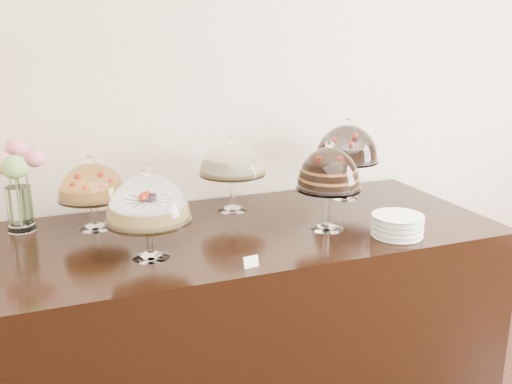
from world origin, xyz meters
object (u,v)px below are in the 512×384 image
object	(u,v)px
display_counter	(252,316)
flower_vase	(17,181)
cake_stand_fruit_tart	(92,184)
cake_stand_choco_layer	(329,172)
cake_stand_dark_choco	(347,146)
cake_stand_sugar_sponge	(148,203)
cake_stand_cheesecake	(232,162)
plate_stack	(397,226)

from	to	relation	value
display_counter	flower_vase	xyz separation A→B (m)	(-0.97, 0.33, 0.68)
cake_stand_fruit_tart	cake_stand_choco_layer	bearing A→B (deg)	-21.84
display_counter	cake_stand_fruit_tart	bearing A→B (deg)	159.66
cake_stand_dark_choco	cake_stand_fruit_tart	bearing A→B (deg)	-179.34
cake_stand_sugar_sponge	cake_stand_choco_layer	xyz separation A→B (m)	(0.81, 0.04, 0.04)
flower_vase	cake_stand_cheesecake	bearing A→B (deg)	-3.24
cake_stand_sugar_sponge	cake_stand_dark_choco	distance (m)	1.22
display_counter	cake_stand_fruit_tart	xyz separation A→B (m)	(-0.67, 0.25, 0.66)
display_counter	cake_stand_fruit_tart	world-z (taller)	cake_stand_fruit_tart
cake_stand_sugar_sponge	cake_stand_fruit_tart	xyz separation A→B (m)	(-0.17, 0.43, -0.02)
cake_stand_sugar_sponge	cake_stand_fruit_tart	distance (m)	0.47
plate_stack	cake_stand_cheesecake	bearing A→B (deg)	131.63
cake_stand_fruit_tart	cake_stand_sugar_sponge	bearing A→B (deg)	-68.91
cake_stand_fruit_tart	cake_stand_dark_choco	bearing A→B (deg)	0.66
cake_stand_cheesecake	cake_stand_choco_layer	bearing A→B (deg)	-53.87
flower_vase	cake_stand_fruit_tart	bearing A→B (deg)	-15.14
cake_stand_sugar_sponge	cake_stand_cheesecake	xyz separation A→B (m)	(0.50, 0.46, 0.02)
cake_stand_cheesecake	cake_stand_sugar_sponge	bearing A→B (deg)	-137.40
cake_stand_choco_layer	cake_stand_fruit_tart	size ratio (longest dim) A/B	1.22
cake_stand_dark_choco	plate_stack	distance (m)	0.65
cake_stand_cheesecake	plate_stack	xyz separation A→B (m)	(0.54, -0.61, -0.20)
cake_stand_choco_layer	plate_stack	world-z (taller)	cake_stand_choco_layer
cake_stand_choco_layer	cake_stand_cheesecake	size ratio (longest dim) A/B	1.10
cake_stand_cheesecake	cake_stand_dark_choco	xyz separation A→B (m)	(0.63, -0.01, 0.03)
cake_stand_choco_layer	cake_stand_fruit_tart	bearing A→B (deg)	158.16
cake_stand_choco_layer	cake_stand_fruit_tart	xyz separation A→B (m)	(-0.97, 0.39, -0.06)
cake_stand_choco_layer	plate_stack	bearing A→B (deg)	-39.12
cake_stand_choco_layer	cake_stand_dark_choco	xyz separation A→B (m)	(0.33, 0.41, 0.01)
cake_stand_cheesecake	flower_vase	bearing A→B (deg)	176.76
cake_stand_sugar_sponge	flower_vase	distance (m)	0.70
cake_stand_dark_choco	cake_stand_choco_layer	bearing A→B (deg)	-128.73
cake_stand_sugar_sponge	plate_stack	size ratio (longest dim) A/B	1.71
cake_stand_sugar_sponge	display_counter	bearing A→B (deg)	20.45
cake_stand_dark_choco	cake_stand_fruit_tart	distance (m)	1.30
cake_stand_fruit_tart	flower_vase	world-z (taller)	flower_vase
display_counter	cake_stand_fruit_tart	distance (m)	0.97
plate_stack	cake_stand_sugar_sponge	bearing A→B (deg)	171.77
cake_stand_dark_choco	flower_vase	bearing A→B (deg)	177.57
flower_vase	cake_stand_choco_layer	bearing A→B (deg)	-20.28
flower_vase	plate_stack	xyz separation A→B (m)	(1.52, -0.67, -0.18)
cake_stand_choco_layer	cake_stand_dark_choco	world-z (taller)	cake_stand_dark_choco
cake_stand_sugar_sponge	plate_stack	world-z (taller)	cake_stand_sugar_sponge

